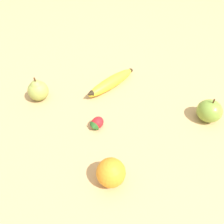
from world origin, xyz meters
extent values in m
plane|color=tan|center=(0.00, 0.00, 0.00)|extent=(3.00, 3.00, 0.00)
ellipsoid|color=yellow|center=(-0.09, -0.06, 0.02)|extent=(0.21, 0.05, 0.04)
cone|color=#2D2314|center=(0.01, -0.06, 0.03)|extent=(0.03, 0.02, 0.03)
sphere|color=#2D2314|center=(-0.19, -0.06, 0.02)|extent=(0.02, 0.02, 0.02)
sphere|color=orange|center=(0.15, 0.20, 0.03)|extent=(0.07, 0.07, 0.07)
sphere|color=#99A84C|center=(0.12, -0.17, 0.03)|extent=(0.06, 0.06, 0.06)
sphere|color=#99A84C|center=(0.12, -0.17, 0.05)|extent=(0.04, 0.04, 0.04)
cylinder|color=#4C3319|center=(0.12, -0.17, 0.07)|extent=(0.01, 0.01, 0.02)
ellipsoid|color=red|center=(0.06, 0.05, 0.02)|extent=(0.05, 0.04, 0.03)
cone|color=#337A33|center=(0.08, 0.05, 0.02)|extent=(0.02, 0.03, 0.03)
ellipsoid|color=olive|center=(-0.20, 0.25, 0.03)|extent=(0.07, 0.07, 0.06)
cylinder|color=#4C3319|center=(-0.20, 0.25, 0.07)|extent=(0.00, 0.00, 0.01)
camera|label=1|loc=(0.31, 0.38, 0.48)|focal=35.00mm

